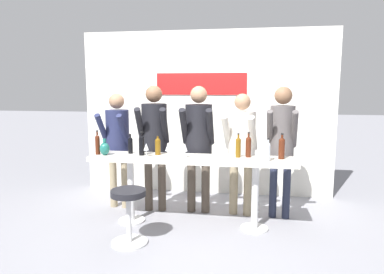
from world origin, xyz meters
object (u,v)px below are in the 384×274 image
object	(u,v)px
wine_bottle_4	(282,147)
wine_glass_2	(146,147)
person_center_left	(199,135)
person_center_right	(282,137)
wine_bottle_1	(158,146)
wine_bottle_2	(142,144)
wine_bottle_5	(268,151)
wine_glass_1	(185,148)
decorative_vase	(105,149)
person_far_left	(117,137)
bar_stool	(129,208)
person_left	(154,134)
wine_bottle_3	(98,144)
wine_bottle_6	(238,146)
tasting_table	(191,168)
wine_bottle_7	(248,146)
wine_bottle_0	(130,145)
person_center	(242,141)
wine_glass_0	(168,148)

from	to	relation	value
wine_bottle_4	wine_glass_2	xyz separation A→B (m)	(-1.72, -0.15, -0.02)
person_center_left	person_center_right	distance (m)	1.16
wine_bottle_1	wine_glass_2	size ratio (longest dim) A/B	1.50
wine_bottle_2	wine_glass_2	world-z (taller)	wine_bottle_2
wine_bottle_2	wine_bottle_5	world-z (taller)	wine_bottle_2
person_center_left	person_center_right	xyz separation A→B (m)	(1.16, -0.04, 0.01)
wine_glass_1	decorative_vase	distance (m)	1.09
person_far_left	wine_glass_1	distance (m)	1.28
wine_bottle_2	wine_glass_1	bearing A→B (deg)	-7.82
decorative_vase	bar_stool	bearing A→B (deg)	-47.86
person_left	wine_bottle_3	size ratio (longest dim) A/B	5.68
person_center_left	wine_bottle_2	xyz separation A→B (m)	(-0.69, -0.50, -0.07)
bar_stool	wine_glass_2	xyz separation A→B (m)	(0.05, 0.57, 0.62)
wine_bottle_6	wine_glass_2	xyz separation A→B (m)	(-1.18, -0.16, -0.02)
person_left	wine_glass_2	bearing A→B (deg)	-91.24
wine_bottle_3	wine_glass_2	size ratio (longest dim) A/B	1.84
wine_bottle_1	wine_bottle_5	distance (m)	1.45
bar_stool	decorative_vase	bearing A→B (deg)	132.14
wine_bottle_1	wine_bottle_5	size ratio (longest dim) A/B	0.94
person_far_left	wine_bottle_3	size ratio (longest dim) A/B	5.33
tasting_table	wine_bottle_1	world-z (taller)	wine_bottle_1
wine_bottle_2	wine_bottle_3	bearing A→B (deg)	-175.50
person_center_left	wine_bottle_1	size ratio (longest dim) A/B	6.98
person_center_left	wine_bottle_4	bearing A→B (deg)	-22.21
wine_bottle_1	wine_bottle_7	world-z (taller)	wine_bottle_7
wine_bottle_5	wine_bottle_0	bearing A→B (deg)	173.63
wine_bottle_0	wine_bottle_1	world-z (taller)	wine_bottle_0
bar_stool	person_center_left	bearing A→B (deg)	60.42
bar_stool	wine_bottle_6	bearing A→B (deg)	30.25
person_center	person_center_right	size ratio (longest dim) A/B	0.95
bar_stool	person_center	world-z (taller)	person_center
wine_bottle_2	decorative_vase	size ratio (longest dim) A/B	1.45
wine_bottle_1	wine_glass_1	world-z (taller)	wine_bottle_1
wine_bottle_7	wine_bottle_0	bearing A→B (deg)	-179.64
tasting_table	person_center	world-z (taller)	person_center
wine_glass_2	wine_bottle_0	bearing A→B (deg)	147.01
wine_bottle_3	person_left	bearing A→B (deg)	37.80
person_center_left	wine_bottle_6	xyz separation A→B (m)	(0.58, -0.44, -0.07)
wine_bottle_2	bar_stool	bearing A→B (deg)	-86.83
person_center_right	wine_bottle_5	world-z (taller)	person_center_right
person_center_right	wine_bottle_4	bearing A→B (deg)	-89.17
wine_bottle_4	wine_glass_0	bearing A→B (deg)	-174.02
bar_stool	wine_bottle_6	distance (m)	1.57
wine_bottle_5	wine_glass_1	xyz separation A→B (m)	(-1.04, 0.03, -0.00)
wine_bottle_2	person_left	bearing A→B (deg)	84.01
wine_glass_0	bar_stool	bearing A→B (deg)	-121.38
wine_bottle_5	decorative_vase	bearing A→B (deg)	178.98
wine_bottle_2	person_center	bearing A→B (deg)	20.52
wine_bottle_2	wine_glass_0	xyz separation A→B (m)	(0.38, -0.10, -0.02)
tasting_table	wine_glass_0	world-z (taller)	wine_glass_0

